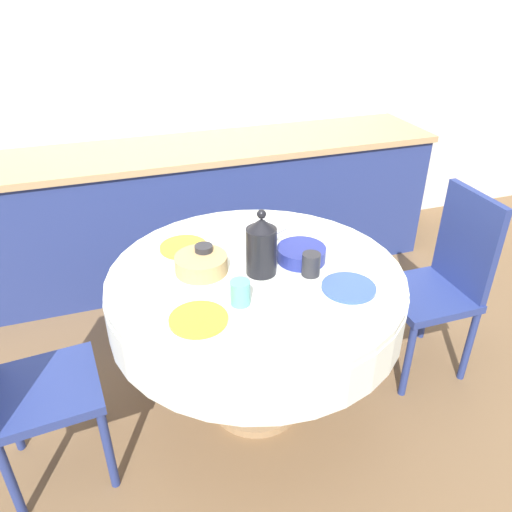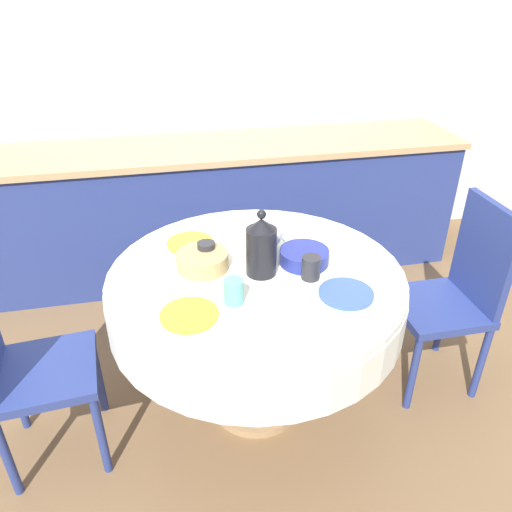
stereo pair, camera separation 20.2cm
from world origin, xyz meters
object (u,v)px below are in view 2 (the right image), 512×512
(coffee_carafe, at_px, (261,247))
(teapot, at_px, (267,235))
(chair_left, at_px, (456,290))
(chair_right, at_px, (18,360))

(coffee_carafe, distance_m, teapot, 0.19)
(coffee_carafe, bearing_deg, chair_left, 0.32)
(chair_left, bearing_deg, teapot, 79.03)
(chair_right, bearing_deg, chair_left, 87.46)
(chair_left, height_order, chair_right, same)
(chair_left, height_order, teapot, chair_left)
(coffee_carafe, height_order, teapot, coffee_carafe)
(chair_right, xyz_separation_m, teapot, (1.05, 0.26, 0.30))
(chair_right, relative_size, teapot, 5.37)
(teapot, bearing_deg, chair_right, -166.27)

